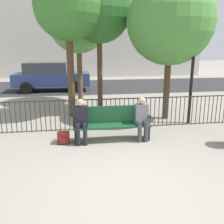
# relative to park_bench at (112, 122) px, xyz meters

# --- Properties ---
(ground_plane) EXTENTS (80.00, 80.00, 0.00)m
(ground_plane) POSITION_rel_park_bench_xyz_m (0.00, -2.44, -0.50)
(ground_plane) COLOR gray
(park_bench) EXTENTS (2.06, 0.45, 0.92)m
(park_bench) POSITION_rel_park_bench_xyz_m (0.00, 0.00, 0.00)
(park_bench) COLOR #194728
(park_bench) RESTS_ON ground
(seated_person_0) EXTENTS (0.34, 0.39, 1.18)m
(seated_person_0) POSITION_rel_park_bench_xyz_m (-0.82, -0.13, 0.15)
(seated_person_0) COLOR black
(seated_person_0) RESTS_ON ground
(seated_person_1) EXTENTS (0.34, 0.39, 1.18)m
(seated_person_1) POSITION_rel_park_bench_xyz_m (0.80, -0.13, 0.15)
(seated_person_1) COLOR #3D3D42
(seated_person_1) RESTS_ON ground
(backpack) EXTENTS (0.31, 0.23, 0.31)m
(backpack) POSITION_rel_park_bench_xyz_m (-1.29, -0.10, -0.35)
(backpack) COLOR maroon
(backpack) RESTS_ON ground
(fence_railing) EXTENTS (9.01, 0.03, 0.95)m
(fence_railing) POSITION_rel_park_bench_xyz_m (-0.02, 0.96, 0.06)
(fence_railing) COLOR #2D2823
(fence_railing) RESTS_ON ground
(tree_0) EXTENTS (2.52, 2.52, 4.70)m
(tree_0) POSITION_rel_park_bench_xyz_m (-0.70, 4.86, 2.92)
(tree_0) COLOR brown
(tree_0) RESTS_ON ground
(tree_1) EXTENTS (2.84, 2.84, 4.69)m
(tree_1) POSITION_rel_park_bench_xyz_m (2.19, 1.80, 2.76)
(tree_1) COLOR #4C3823
(tree_1) RESTS_ON ground
(tree_2) EXTENTS (2.30, 2.30, 4.93)m
(tree_2) POSITION_rel_park_bench_xyz_m (-1.07, 2.63, 3.24)
(tree_2) COLOR #4C3823
(tree_2) RESTS_ON ground
(tree_3) EXTENTS (2.37, 2.37, 4.94)m
(tree_3) POSITION_rel_park_bench_xyz_m (0.04, 3.35, 3.23)
(tree_3) COLOR #4C3823
(tree_3) RESTS_ON ground
(lamp_post) EXTENTS (0.28, 0.28, 3.49)m
(lamp_post) POSITION_rel_park_bench_xyz_m (2.76, 1.15, 1.82)
(lamp_post) COLOR black
(lamp_post) RESTS_ON ground
(street_surface) EXTENTS (24.00, 6.00, 0.01)m
(street_surface) POSITION_rel_park_bench_xyz_m (0.00, 9.56, -0.50)
(street_surface) COLOR #2B2B2D
(street_surface) RESTS_ON ground
(parked_car_0) EXTENTS (4.20, 1.94, 1.62)m
(parked_car_0) POSITION_rel_park_bench_xyz_m (-2.30, 8.26, 0.34)
(parked_car_0) COLOR navy
(parked_car_0) RESTS_ON ground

